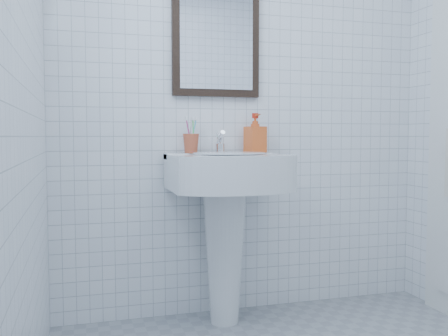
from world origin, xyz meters
name	(u,v)px	position (x,y,z in m)	size (l,w,h in m)	color
wall_back	(246,96)	(0.00, 1.20, 1.25)	(2.20, 0.02, 2.50)	white
wall_left	(18,54)	(-1.10, 0.00, 1.25)	(0.02, 2.40, 2.50)	white
washbasin	(226,209)	(-0.19, 0.99, 0.63)	(0.61, 0.44, 0.93)	white
faucet	(220,144)	(-0.19, 1.10, 0.97)	(0.05, 0.11, 0.13)	white
toothbrush_cup	(191,143)	(-0.35, 1.10, 0.98)	(0.09, 0.09, 0.11)	#B34C2E
soap_dispenser	(255,133)	(0.02, 1.10, 1.03)	(0.10, 0.10, 0.22)	#E85316
wall_mirror	(216,41)	(-0.19, 1.18, 1.55)	(0.50, 0.04, 0.62)	black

